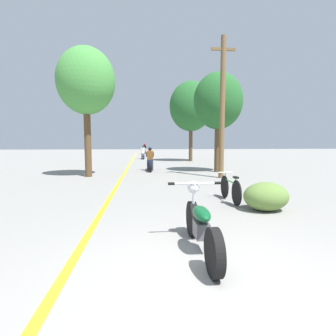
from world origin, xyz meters
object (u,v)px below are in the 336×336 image
object	(u,v)px
utility_pole	(222,106)
motorcycle_rider_far	(145,150)
motorcycle_rider_lead	(150,162)
roadside_tree_left	(86,82)
roadside_tree_right_far	(191,107)
motorcycle_rider_mid	(143,154)
motorcycle_foreground	(200,224)
bicycle_parked	(230,189)
roadside_tree_right_near	(218,102)

from	to	relation	value
utility_pole	motorcycle_rider_far	world-z (taller)	utility_pole
motorcycle_rider_lead	roadside_tree_left	bearing A→B (deg)	-141.82
utility_pole	roadside_tree_right_far	bearing A→B (deg)	87.14
utility_pole	roadside_tree_left	world-z (taller)	utility_pole
motorcycle_rider_mid	motorcycle_foreground	bearing A→B (deg)	-87.87
roadside_tree_right_far	motorcycle_rider_lead	xyz separation A→B (m)	(-3.79, -7.48, -4.24)
motorcycle_rider_mid	bicycle_parked	xyz separation A→B (m)	(2.41, -19.33, -0.13)
motorcycle_foreground	motorcycle_rider_lead	size ratio (longest dim) A/B	0.98
roadside_tree_right_far	bicycle_parked	xyz separation A→B (m)	(-1.76, -15.76, -4.39)
roadside_tree_right_far	motorcycle_rider_lead	bearing A→B (deg)	-116.87
motorcycle_rider_far	bicycle_parked	xyz separation A→B (m)	(2.19, -31.31, -0.19)
motorcycle_rider_lead	bicycle_parked	xyz separation A→B (m)	(2.03, -8.28, -0.16)
utility_pole	roadside_tree_right_near	world-z (taller)	utility_pole
motorcycle_rider_far	roadside_tree_right_near	bearing A→B (deg)	-80.71
roadside_tree_right_near	motorcycle_foreground	bearing A→B (deg)	-107.35
roadside_tree_right_near	motorcycle_rider_mid	distance (m)	13.13
roadside_tree_right_near	motorcycle_rider_lead	bearing A→B (deg)	165.98
roadside_tree_right_far	motorcycle_rider_lead	size ratio (longest dim) A/B	3.28
motorcycle_rider_lead	motorcycle_foreground	bearing A→B (deg)	-87.76
utility_pole	roadside_tree_right_near	xyz separation A→B (m)	(0.51, 2.46, 0.60)
roadside_tree_right_near	motorcycle_foreground	xyz separation A→B (m)	(-3.31, -10.58, -3.49)
roadside_tree_right_far	motorcycle_rider_far	size ratio (longest dim) A/B	3.37
roadside_tree_right_far	bicycle_parked	distance (m)	16.46
motorcycle_rider_mid	motorcycle_rider_lead	bearing A→B (deg)	-87.99
roadside_tree_right_far	motorcycle_rider_lead	world-z (taller)	roadside_tree_right_far
motorcycle_rider_lead	bicycle_parked	world-z (taller)	motorcycle_rider_lead
roadside_tree_right_near	utility_pole	bearing A→B (deg)	-101.76
roadside_tree_right_near	motorcycle_rider_mid	bearing A→B (deg)	109.09
roadside_tree_right_far	bicycle_parked	size ratio (longest dim) A/B	4.10
utility_pole	bicycle_parked	xyz separation A→B (m)	(-1.22, -4.88, -2.95)
roadside_tree_right_far	motorcycle_foreground	size ratio (longest dim) A/B	3.34
roadside_tree_left	motorcycle_rider_lead	bearing A→B (deg)	38.18
motorcycle_rider_mid	motorcycle_rider_far	xyz separation A→B (m)	(0.23, 11.98, 0.06)
utility_pole	motorcycle_rider_far	xyz separation A→B (m)	(-3.41, 26.42, -2.75)
motorcycle_rider_mid	roadside_tree_right_far	bearing A→B (deg)	-40.48
utility_pole	motorcycle_rider_mid	xyz separation A→B (m)	(-3.64, 14.44, -2.82)
motorcycle_rider_lead	motorcycle_rider_mid	world-z (taller)	motorcycle_rider_lead
motorcycle_rider_far	motorcycle_rider_mid	bearing A→B (deg)	-91.09
roadside_tree_right_far	utility_pole	bearing A→B (deg)	-92.86
roadside_tree_right_near	roadside_tree_left	world-z (taller)	roadside_tree_left
roadside_tree_right_far	roadside_tree_right_near	bearing A→B (deg)	-90.21
motorcycle_foreground	motorcycle_rider_far	world-z (taller)	motorcycle_rider_far
motorcycle_rider_far	motorcycle_rider_lead	bearing A→B (deg)	-89.60
roadside_tree_right_far	motorcycle_rider_mid	distance (m)	6.95
motorcycle_foreground	motorcycle_rider_mid	distance (m)	22.58
roadside_tree_right_far	bicycle_parked	bearing A→B (deg)	-96.38
roadside_tree_right_near	bicycle_parked	world-z (taller)	roadside_tree_right_near
roadside_tree_left	motorcycle_foreground	world-z (taller)	roadside_tree_left
motorcycle_rider_lead	motorcycle_rider_mid	distance (m)	11.05
motorcycle_foreground	motorcycle_rider_far	xyz separation A→B (m)	(-0.61, 34.55, 0.14)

